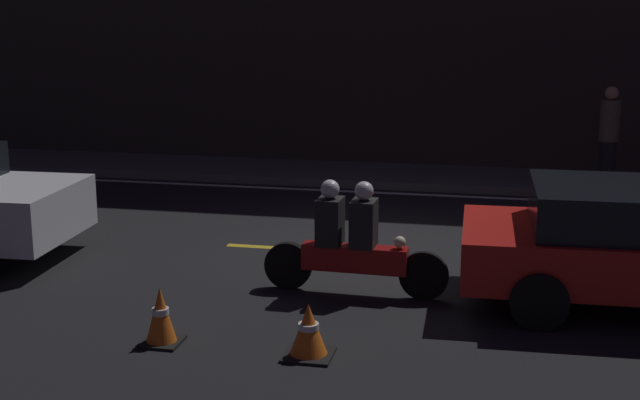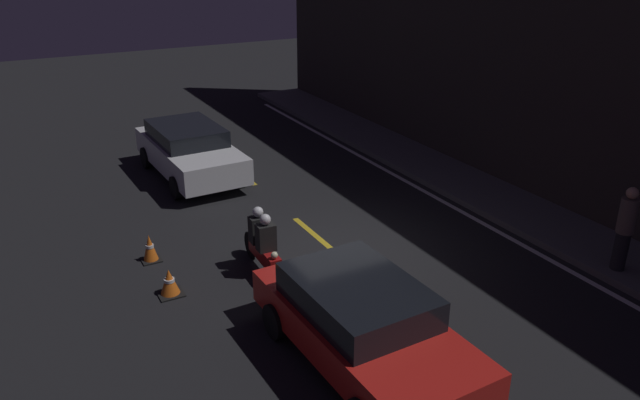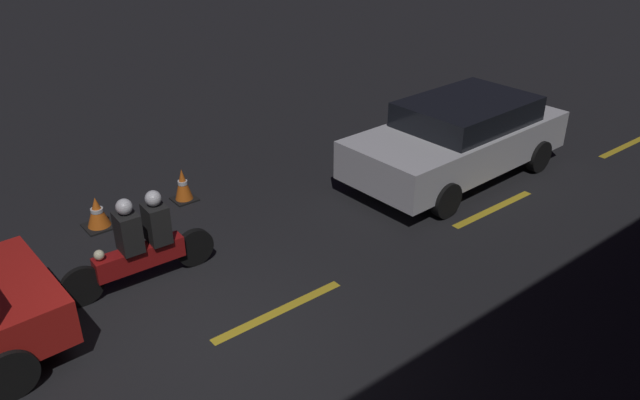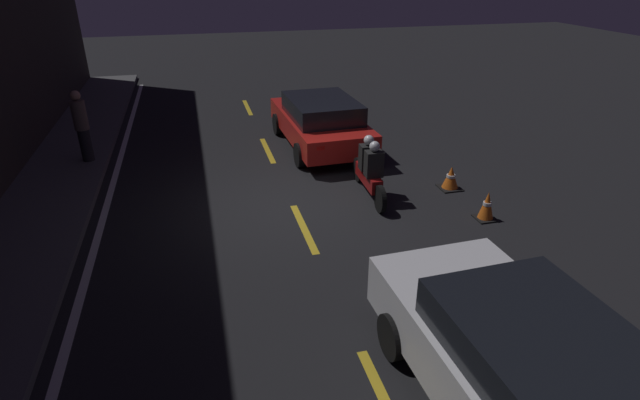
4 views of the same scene
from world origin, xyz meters
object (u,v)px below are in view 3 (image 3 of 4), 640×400
object	(u,v)px
motorcycle	(142,243)
traffic_cone_mid	(97,213)
traffic_cone_near	(183,185)
sedan_white	(459,137)

from	to	relation	value
motorcycle	traffic_cone_mid	distance (m)	1.97
motorcycle	traffic_cone_near	bearing A→B (deg)	-127.43
sedan_white	traffic_cone_mid	xyz separation A→B (m)	(6.04, -2.31, -0.52)
sedan_white	motorcycle	size ratio (longest dim) A/B	2.06
traffic_cone_near	traffic_cone_mid	size ratio (longest dim) A/B	1.11
sedan_white	traffic_cone_mid	distance (m)	6.49
motorcycle	traffic_cone_mid	world-z (taller)	motorcycle
sedan_white	motorcycle	distance (m)	6.11
motorcycle	traffic_cone_mid	xyz separation A→B (m)	(-0.06, -1.93, -0.38)
motorcycle	sedan_white	bearing A→B (deg)	178.56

